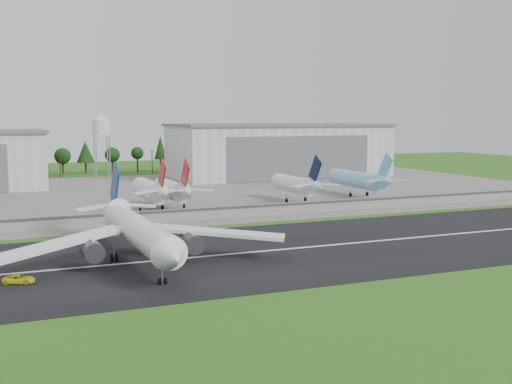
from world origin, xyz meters
name	(u,v)px	position (x,y,z in m)	size (l,w,h in m)	color
ground	(289,261)	(0.00, 0.00, 0.00)	(600.00, 600.00, 0.00)	#2A5614
runway	(268,251)	(0.00, 10.00, 0.05)	(320.00, 60.00, 0.10)	black
runway_centerline	(268,251)	(0.00, 10.00, 0.11)	(220.00, 1.00, 0.02)	white
apron	(147,194)	(0.00, 120.00, 0.05)	(320.00, 150.00, 0.10)	slate
blast_fence	(202,214)	(0.00, 54.99, 1.81)	(240.00, 0.61, 3.50)	gray
hangar_east	(279,150)	(75.00, 164.92, 12.63)	(102.00, 47.00, 25.20)	silver
water_tower	(101,125)	(-5.00, 185.00, 24.55)	(8.40, 8.40, 29.40)	#99999E
utility_poles	(108,176)	(0.00, 200.00, 0.00)	(230.00, 3.00, 12.00)	black
treeline	(102,173)	(0.00, 215.00, 0.00)	(320.00, 16.00, 22.00)	black
main_airliner	(140,239)	(-27.67, 9.56, 4.89)	(57.28, 59.07, 18.17)	white
ground_vehicle	(19,279)	(-50.38, 2.20, 0.85)	(2.50, 5.42, 1.51)	yellow
parked_jet_red_a	(152,191)	(-8.56, 76.58, 6.32)	(7.36, 31.29, 16.84)	white
parked_jet_red_b	(174,190)	(-1.74, 76.56, 6.16)	(7.36, 31.29, 16.67)	silver
parked_jet_navy	(298,185)	(40.69, 76.55, 6.11)	(7.36, 31.29, 16.61)	white
parked_jet_skyblue	(361,180)	(68.43, 81.57, 6.21)	(7.36, 37.29, 16.77)	#84C6E4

